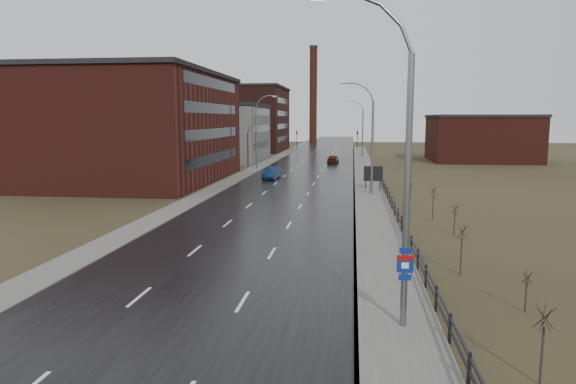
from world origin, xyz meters
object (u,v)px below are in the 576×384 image
(car_near, at_px, (272,173))
(car_far, at_px, (333,159))
(streetlight_main, at_px, (399,167))
(billboard, at_px, (373,174))

(car_near, height_order, car_far, car_near)
(streetlight_main, relative_size, car_far, 2.71)
(streetlight_main, xyz_separation_m, billboard, (0.63, 37.58, -4.28))
(billboard, bearing_deg, car_near, 144.34)
(billboard, height_order, car_far, billboard)
(car_near, relative_size, car_far, 1.04)
(streetlight_main, xyz_separation_m, car_far, (-5.00, 71.12, -5.30))
(car_near, distance_m, car_far, 25.47)
(billboard, relative_size, car_near, 0.58)
(car_far, bearing_deg, car_near, 77.99)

